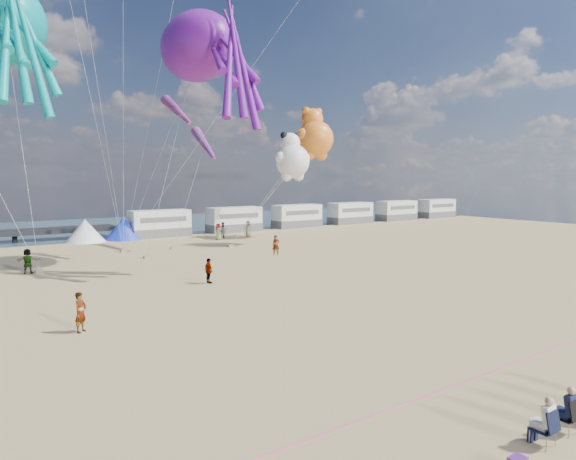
% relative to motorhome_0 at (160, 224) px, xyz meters
% --- Properties ---
extents(ground, '(120.00, 120.00, 0.00)m').
position_rel_motorhome_0_xyz_m(ground, '(-6.00, -40.00, -1.50)').
color(ground, tan).
rests_on(ground, ground).
extents(water, '(120.00, 120.00, 0.00)m').
position_rel_motorhome_0_xyz_m(water, '(-6.00, 15.00, -1.48)').
color(water, '#335362').
rests_on(water, ground).
extents(motorhome_0, '(6.60, 2.50, 3.00)m').
position_rel_motorhome_0_xyz_m(motorhome_0, '(0.00, 0.00, 0.00)').
color(motorhome_0, silver).
rests_on(motorhome_0, ground).
extents(motorhome_1, '(6.60, 2.50, 3.00)m').
position_rel_motorhome_0_xyz_m(motorhome_1, '(9.50, 0.00, 0.00)').
color(motorhome_1, silver).
rests_on(motorhome_1, ground).
extents(motorhome_2, '(6.60, 2.50, 3.00)m').
position_rel_motorhome_0_xyz_m(motorhome_2, '(19.00, 0.00, 0.00)').
color(motorhome_2, silver).
rests_on(motorhome_2, ground).
extents(motorhome_3, '(6.60, 2.50, 3.00)m').
position_rel_motorhome_0_xyz_m(motorhome_3, '(28.50, 0.00, 0.00)').
color(motorhome_3, silver).
rests_on(motorhome_3, ground).
extents(motorhome_4, '(6.60, 2.50, 3.00)m').
position_rel_motorhome_0_xyz_m(motorhome_4, '(38.00, 0.00, 0.00)').
color(motorhome_4, silver).
rests_on(motorhome_4, ground).
extents(motorhome_5, '(6.60, 2.50, 3.00)m').
position_rel_motorhome_0_xyz_m(motorhome_5, '(47.50, 0.00, 0.00)').
color(motorhome_5, silver).
rests_on(motorhome_5, ground).
extents(tent_white, '(4.00, 4.00, 2.40)m').
position_rel_motorhome_0_xyz_m(tent_white, '(-8.00, 0.00, -0.30)').
color(tent_white, white).
rests_on(tent_white, ground).
extents(tent_blue, '(4.00, 4.00, 2.40)m').
position_rel_motorhome_0_xyz_m(tent_blue, '(-4.00, 0.00, -0.30)').
color(tent_blue, '#1933CC').
rests_on(tent_blue, ground).
extents(rope_line, '(34.00, 0.03, 0.03)m').
position_rel_motorhome_0_xyz_m(rope_line, '(-6.00, -45.00, -1.48)').
color(rope_line, '#F2338C').
rests_on(rope_line, ground).
extents(standing_person, '(0.77, 0.74, 1.77)m').
position_rel_motorhome_0_xyz_m(standing_person, '(-15.89, -32.00, -0.61)').
color(standing_person, tan).
rests_on(standing_person, ground).
extents(beachgoer_0, '(0.49, 0.69, 1.77)m').
position_rel_motorhome_0_xyz_m(beachgoer_0, '(4.10, -6.21, -0.62)').
color(beachgoer_0, '#7F6659').
rests_on(beachgoer_0, ground).
extents(beachgoer_3, '(0.63, 1.06, 1.61)m').
position_rel_motorhome_0_xyz_m(beachgoer_3, '(-6.75, -25.92, -0.69)').
color(beachgoer_3, '#7F6659').
rests_on(beachgoer_3, ground).
extents(beachgoer_4, '(1.12, 0.76, 1.76)m').
position_rel_motorhome_0_xyz_m(beachgoer_4, '(-15.61, -15.69, -0.62)').
color(beachgoer_4, '#7F6659').
rests_on(beachgoer_4, ground).
extents(beachgoer_5, '(1.64, 1.18, 1.71)m').
position_rel_motorhome_0_xyz_m(beachgoer_5, '(3.25, -18.58, -0.64)').
color(beachgoer_5, '#7F6659').
rests_on(beachgoer_5, ground).
extents(beachgoer_6, '(0.74, 0.76, 1.75)m').
position_rel_motorhome_0_xyz_m(beachgoer_6, '(8.30, -5.30, -0.62)').
color(beachgoer_6, '#7F6659').
rests_on(beachgoer_6, ground).
extents(beachgoer_7, '(0.94, 0.69, 1.77)m').
position_rel_motorhome_0_xyz_m(beachgoer_7, '(5.13, -5.42, -0.62)').
color(beachgoer_7, '#7F6659').
rests_on(beachgoer_7, ground).
extents(sandbag_a, '(0.50, 0.35, 0.22)m').
position_rel_motorhome_0_xyz_m(sandbag_a, '(-14.90, -15.65, -1.39)').
color(sandbag_a, gray).
rests_on(sandbag_a, ground).
extents(sandbag_b, '(0.50, 0.35, 0.22)m').
position_rel_motorhome_0_xyz_m(sandbag_b, '(-6.49, -13.88, -1.39)').
color(sandbag_b, gray).
rests_on(sandbag_b, ground).
extents(sandbag_c, '(0.50, 0.35, 0.22)m').
position_rel_motorhome_0_xyz_m(sandbag_c, '(2.46, -11.89, -1.39)').
color(sandbag_c, gray).
rests_on(sandbag_c, ground).
extents(sandbag_d, '(0.50, 0.35, 0.22)m').
position_rel_motorhome_0_xyz_m(sandbag_d, '(-2.68, -10.27, -1.39)').
color(sandbag_d, gray).
rests_on(sandbag_d, ground).
extents(sandbag_e, '(0.50, 0.35, 0.22)m').
position_rel_motorhome_0_xyz_m(sandbag_e, '(-6.94, -9.15, -1.39)').
color(sandbag_e, gray).
rests_on(sandbag_e, ground).
extents(kite_octopus_teal, '(8.01, 11.22, 11.79)m').
position_rel_motorhome_0_xyz_m(kite_octopus_teal, '(-16.10, -14.75, 15.44)').
color(kite_octopus_teal, '#059395').
extents(kite_octopus_purple, '(5.33, 10.61, 11.70)m').
position_rel_motorhome_0_xyz_m(kite_octopus_purple, '(-3.65, -18.30, 15.02)').
color(kite_octopus_purple, '#681294').
extents(kite_panda, '(4.72, 4.53, 5.68)m').
position_rel_motorhome_0_xyz_m(kite_panda, '(8.32, -13.96, 6.73)').
color(kite_panda, white).
extents(kite_teddy_orange, '(5.70, 5.48, 6.88)m').
position_rel_motorhome_0_xyz_m(kite_teddy_orange, '(14.02, -10.21, 9.33)').
color(kite_teddy_orange, orange).
extents(windsock_mid, '(2.17, 6.78, 6.71)m').
position_rel_motorhome_0_xyz_m(windsock_mid, '(0.37, -10.93, 8.25)').
color(windsock_mid, red).
extents(windsock_right, '(1.17, 4.97, 4.92)m').
position_rel_motorhome_0_xyz_m(windsock_right, '(-3.70, -14.30, 10.66)').
color(windsock_right, red).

